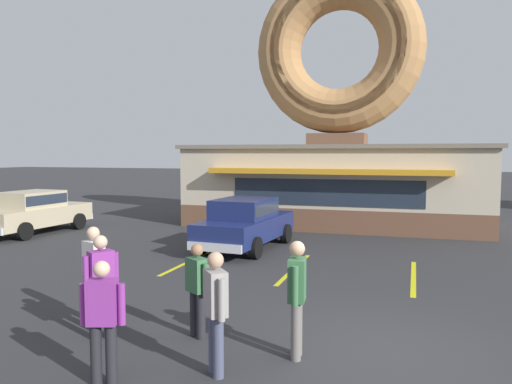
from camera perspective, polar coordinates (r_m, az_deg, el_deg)
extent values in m
plane|color=#2D2D30|center=(8.19, 13.94, -17.44)|extent=(160.00, 160.00, 0.00)
cube|color=brown|center=(21.98, 9.21, -2.32)|extent=(12.00, 6.00, 0.90)
cube|color=beige|center=(21.85, 9.26, 1.85)|extent=(12.00, 6.00, 2.30)
cube|color=slate|center=(21.83, 9.30, 5.07)|extent=(12.30, 6.30, 0.16)
cube|color=orange|center=(18.58, 7.77, 2.33)|extent=(9.00, 0.60, 0.20)
cube|color=#232D3D|center=(18.91, 7.89, -0.06)|extent=(7.20, 0.03, 1.00)
cube|color=brown|center=(21.83, 9.31, 5.94)|extent=(2.40, 1.80, 0.50)
torus|color=#B27F4C|center=(22.26, 9.44, 15.77)|extent=(7.10, 1.90, 7.10)
torus|color=#936038|center=(21.84, 9.27, 15.99)|extent=(6.25, 1.05, 6.24)
cube|color=#BCAD89|center=(20.66, -23.96, -2.50)|extent=(2.02, 4.50, 0.68)
cube|color=#BCAD89|center=(20.49, -24.31, -0.77)|extent=(1.68, 2.19, 0.60)
cube|color=#232D3D|center=(20.49, -24.32, -0.71)|extent=(1.70, 2.11, 0.36)
cube|color=silver|center=(22.31, -19.89, -2.51)|extent=(1.67, 0.20, 0.24)
cylinder|color=black|center=(22.28, -23.05, -2.87)|extent=(0.26, 0.65, 0.64)
cylinder|color=black|center=(21.10, -19.61, -3.17)|extent=(0.26, 0.65, 0.64)
cylinder|color=black|center=(19.14, -24.95, -4.09)|extent=(0.26, 0.65, 0.64)
cube|color=navy|center=(15.90, -1.15, -4.11)|extent=(2.09, 4.52, 0.68)
cube|color=navy|center=(15.68, -1.37, -1.87)|extent=(1.72, 2.21, 0.60)
cube|color=#232D3D|center=(15.67, -1.37, -1.80)|extent=(1.73, 2.13, 0.36)
cube|color=silver|center=(17.98, 1.67, -3.88)|extent=(1.67, 0.23, 0.24)
cube|color=silver|center=(13.95, -4.79, -6.34)|extent=(1.67, 0.23, 0.24)
cylinder|color=black|center=(17.53, -2.03, -4.43)|extent=(0.27, 0.65, 0.64)
cylinder|color=black|center=(16.90, 3.44, -4.77)|extent=(0.27, 0.65, 0.64)
cylinder|color=black|center=(15.12, -6.29, -5.89)|extent=(0.27, 0.65, 0.64)
cylinder|color=black|center=(14.38, -0.07, -6.40)|extent=(0.27, 0.65, 0.64)
cylinder|color=#474C66|center=(7.24, -4.84, -16.75)|extent=(0.15, 0.15, 0.84)
cylinder|color=#474C66|center=(7.06, -4.34, -17.31)|extent=(0.15, 0.15, 0.84)
cube|color=gray|center=(6.91, -4.63, -11.41)|extent=(0.43, 0.45, 0.61)
cylinder|color=gray|center=(7.15, -5.25, -11.13)|extent=(0.10, 0.10, 0.57)
cylinder|color=gray|center=(6.69, -3.97, -12.22)|extent=(0.10, 0.10, 0.57)
sphere|color=tan|center=(6.80, -4.66, -7.76)|extent=(0.23, 0.23, 0.23)
cylinder|color=#232328|center=(7.18, -17.82, -17.25)|extent=(0.15, 0.15, 0.81)
cylinder|color=#232328|center=(7.13, -16.21, -17.39)|extent=(0.15, 0.15, 0.81)
cube|color=#8C3393|center=(6.93, -17.15, -11.93)|extent=(0.44, 0.34, 0.59)
cylinder|color=#8C3393|center=(7.01, -19.14, -12.03)|extent=(0.10, 0.10, 0.54)
cylinder|color=#8C3393|center=(6.87, -15.11, -12.28)|extent=(0.10, 0.10, 0.54)
sphere|color=beige|center=(6.82, -17.24, -8.42)|extent=(0.22, 0.22, 0.22)
cylinder|color=slate|center=(7.59, 4.58, -15.62)|extent=(0.15, 0.15, 0.86)
cylinder|color=slate|center=(7.78, 4.75, -15.11)|extent=(0.15, 0.15, 0.86)
cube|color=#386B42|center=(7.47, 4.70, -9.97)|extent=(0.28, 0.41, 0.63)
cylinder|color=#386B42|center=(7.23, 4.48, -10.70)|extent=(0.10, 0.10, 0.58)
cylinder|color=#386B42|center=(7.71, 4.90, -9.73)|extent=(0.10, 0.10, 0.58)
sphere|color=tan|center=(7.36, 4.73, -6.49)|extent=(0.23, 0.23, 0.23)
cylinder|color=#474C66|center=(8.72, -17.80, -13.20)|extent=(0.15, 0.15, 0.84)
cylinder|color=#474C66|center=(8.79, -16.55, -13.03)|extent=(0.15, 0.15, 0.84)
cube|color=#8C3393|center=(8.56, -17.29, -8.46)|extent=(0.41, 0.45, 0.62)
cylinder|color=#8C3393|center=(8.49, -18.87, -8.83)|extent=(0.10, 0.10, 0.57)
cylinder|color=#8C3393|center=(8.66, -15.73, -8.48)|extent=(0.10, 0.10, 0.57)
sphere|color=beige|center=(8.48, -17.36, -5.48)|extent=(0.23, 0.23, 0.23)
cylinder|color=#232328|center=(8.61, -7.05, -13.53)|extent=(0.15, 0.15, 0.76)
cylinder|color=#232328|center=(8.44, -6.32, -13.88)|extent=(0.15, 0.15, 0.76)
cube|color=#386B42|center=(8.34, -6.73, -9.38)|extent=(0.45, 0.41, 0.56)
cylinder|color=#386B42|center=(8.56, -7.62, -9.23)|extent=(0.10, 0.10, 0.51)
cylinder|color=#386B42|center=(8.14, -5.79, -9.92)|extent=(0.10, 0.10, 0.51)
sphere|color=#9E7051|center=(8.25, -6.76, -6.60)|extent=(0.21, 0.21, 0.21)
cylinder|color=slate|center=(9.49, -17.61, -11.70)|extent=(0.15, 0.15, 0.85)
cylinder|color=slate|center=(9.65, -18.26, -11.44)|extent=(0.15, 0.15, 0.85)
cube|color=silver|center=(9.40, -18.05, -7.23)|extent=(0.44, 0.37, 0.62)
cylinder|color=silver|center=(9.19, -17.21, -7.67)|extent=(0.10, 0.10, 0.57)
cylinder|color=silver|center=(9.61, -18.84, -7.18)|extent=(0.10, 0.10, 0.57)
sphere|color=beige|center=(9.32, -18.12, -4.48)|extent=(0.23, 0.23, 0.23)
cylinder|color=#1E662D|center=(19.24, 24.62, -3.57)|extent=(0.56, 0.56, 0.95)
torus|color=#123D1B|center=(19.18, 24.67, -2.17)|extent=(0.57, 0.57, 0.05)
cube|color=yellow|center=(14.26, -7.57, -7.83)|extent=(0.12, 3.60, 0.01)
cube|color=yellow|center=(13.29, 4.35, -8.73)|extent=(0.12, 3.60, 0.01)
cube|color=yellow|center=(12.95, 17.55, -9.28)|extent=(0.12, 3.60, 0.01)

